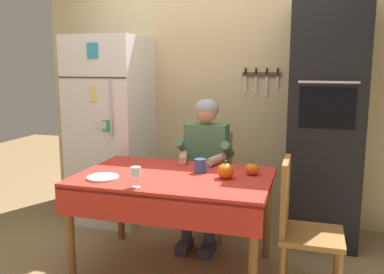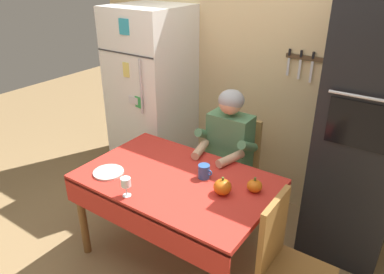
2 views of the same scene
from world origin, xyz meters
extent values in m
cube|color=#D1B784|center=(0.05, 1.35, 1.30)|extent=(3.70, 0.10, 2.60)
cube|color=#4C3823|center=(0.46, 1.29, 1.44)|extent=(0.36, 0.02, 0.04)
cube|color=silver|center=(0.31, 1.28, 1.35)|extent=(0.02, 0.01, 0.15)
cube|color=black|center=(0.31, 1.28, 1.47)|extent=(0.02, 0.01, 0.06)
cube|color=silver|center=(0.41, 1.28, 1.34)|extent=(0.02, 0.01, 0.17)
cube|color=black|center=(0.41, 1.28, 1.47)|extent=(0.02, 0.01, 0.06)
cube|color=silver|center=(0.51, 1.28, 1.33)|extent=(0.02, 0.01, 0.18)
cube|color=black|center=(0.51, 1.28, 1.47)|extent=(0.02, 0.01, 0.06)
cube|color=silver|center=(0.61, 1.28, 1.37)|extent=(0.02, 0.01, 0.11)
cube|color=black|center=(0.61, 1.28, 1.47)|extent=(0.02, 0.01, 0.06)
cube|color=white|center=(-0.95, 0.96, 0.90)|extent=(0.68, 0.68, 1.80)
cylinder|color=silver|center=(-0.76, 0.60, 1.15)|extent=(0.02, 0.02, 0.50)
cube|color=#333335|center=(-0.95, 0.62, 1.42)|extent=(0.67, 0.01, 0.01)
cube|color=teal|center=(-0.93, 0.61, 1.65)|extent=(0.11, 0.02, 0.14)
cube|color=#E5D666|center=(-0.94, 0.61, 1.28)|extent=(0.07, 0.02, 0.13)
cube|color=green|center=(-0.82, 0.61, 0.99)|extent=(0.09, 0.02, 0.10)
cube|color=silver|center=(-0.88, 0.61, 1.00)|extent=(0.11, 0.01, 0.07)
cube|color=black|center=(1.05, 1.00, 1.05)|extent=(0.60, 0.60, 2.10)
cube|color=black|center=(1.05, 0.70, 1.20)|extent=(0.42, 0.01, 0.32)
cylinder|color=silver|center=(1.05, 0.67, 1.40)|extent=(0.45, 0.02, 0.02)
cylinder|color=brown|center=(-0.64, -0.29, 0.35)|extent=(0.06, 0.06, 0.70)
cylinder|color=brown|center=(-0.64, 0.49, 0.35)|extent=(0.06, 0.06, 0.70)
cylinder|color=brown|center=(0.64, -0.29, 0.35)|extent=(0.06, 0.06, 0.70)
cylinder|color=brown|center=(0.64, 0.49, 0.35)|extent=(0.06, 0.06, 0.70)
cube|color=red|center=(0.00, 0.10, 0.72)|extent=(1.40, 0.90, 0.04)
cube|color=red|center=(0.00, -0.34, 0.62)|extent=(1.40, 0.01, 0.20)
cube|color=tan|center=(0.07, 0.79, 0.43)|extent=(0.40, 0.40, 0.04)
cube|color=tan|center=(0.07, 0.97, 0.69)|extent=(0.36, 0.04, 0.48)
cylinder|color=tan|center=(-0.10, 0.62, 0.21)|extent=(0.04, 0.04, 0.41)
cylinder|color=tan|center=(-0.10, 0.96, 0.21)|extent=(0.04, 0.04, 0.41)
cylinder|color=tan|center=(0.24, 0.62, 0.21)|extent=(0.04, 0.04, 0.41)
cylinder|color=tan|center=(0.24, 0.96, 0.21)|extent=(0.04, 0.04, 0.41)
cube|color=#38384C|center=(-0.03, 0.41, 0.04)|extent=(0.10, 0.22, 0.08)
cube|color=#38384C|center=(0.17, 0.41, 0.04)|extent=(0.10, 0.22, 0.08)
cylinder|color=#38384C|center=(-0.03, 0.47, 0.23)|extent=(0.09, 0.09, 0.38)
cylinder|color=#38384C|center=(0.17, 0.47, 0.23)|extent=(0.09, 0.09, 0.38)
cube|color=#38384C|center=(-0.02, 0.63, 0.50)|extent=(0.12, 0.40, 0.11)
cube|color=#38384C|center=(0.16, 0.63, 0.50)|extent=(0.12, 0.40, 0.11)
cube|color=#4C7F56|center=(0.07, 0.75, 0.79)|extent=(0.36, 0.20, 0.48)
cylinder|color=#4C7F56|center=(-0.13, 0.68, 0.83)|extent=(0.07, 0.26, 0.18)
cylinder|color=#4C7F56|center=(0.27, 0.68, 0.83)|extent=(0.07, 0.26, 0.18)
cylinder|color=#D8A884|center=(-0.07, 0.51, 0.78)|extent=(0.13, 0.27, 0.07)
cylinder|color=#D8A884|center=(0.21, 0.51, 0.78)|extent=(0.13, 0.27, 0.07)
sphere|color=#D8A884|center=(0.07, 0.73, 1.14)|extent=(0.19, 0.19, 0.19)
ellipsoid|color=#99999E|center=(0.07, 0.74, 1.16)|extent=(0.21, 0.21, 0.17)
cube|color=#9E6B33|center=(0.98, 0.00, 0.43)|extent=(0.40, 0.40, 0.04)
cube|color=#9E6B33|center=(0.80, 0.00, 0.69)|extent=(0.04, 0.36, 0.48)
cylinder|color=#9E6B33|center=(1.15, 0.17, 0.21)|extent=(0.04, 0.04, 0.41)
cylinder|color=#9E6B33|center=(0.81, 0.17, 0.21)|extent=(0.04, 0.04, 0.41)
cylinder|color=#2D569E|center=(0.16, 0.21, 0.79)|extent=(0.08, 0.08, 0.10)
torus|color=#2D569E|center=(0.21, 0.21, 0.80)|extent=(0.05, 0.01, 0.05)
cylinder|color=white|center=(-0.13, -0.28, 0.74)|extent=(0.06, 0.06, 0.01)
cylinder|color=white|center=(-0.13, -0.28, 0.78)|extent=(0.01, 0.01, 0.07)
cylinder|color=white|center=(-0.13, -0.28, 0.85)|extent=(0.07, 0.07, 0.06)
ellipsoid|color=orange|center=(0.54, 0.26, 0.78)|extent=(0.11, 0.11, 0.09)
cylinder|color=#4C6023|center=(0.54, 0.26, 0.84)|extent=(0.02, 0.02, 0.02)
ellipsoid|color=orange|center=(0.38, 0.11, 0.79)|extent=(0.12, 0.12, 0.11)
cylinder|color=#4C6023|center=(0.38, 0.11, 0.86)|extent=(0.02, 0.02, 0.02)
cylinder|color=silver|center=(-0.45, -0.14, 0.75)|extent=(0.23, 0.23, 0.02)
camera|label=1|loc=(0.95, -2.63, 1.53)|focal=38.30mm
camera|label=2|loc=(1.39, -1.71, 2.17)|focal=34.41mm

